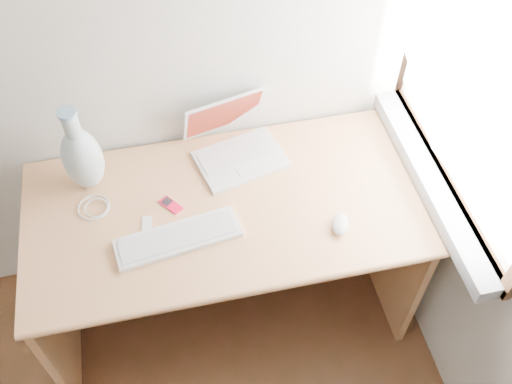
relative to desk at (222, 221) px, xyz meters
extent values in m
cube|color=white|center=(0.80, -0.16, 0.79)|extent=(0.01, 0.90, 1.00)
cube|color=gray|center=(0.74, -0.16, 0.26)|extent=(0.10, 0.96, 0.06)
cube|color=white|center=(0.72, -0.16, 0.82)|extent=(0.02, 0.84, 0.92)
cube|color=tan|center=(0.00, -0.08, 0.20)|extent=(1.41, 0.71, 0.03)
cube|color=tan|center=(-0.69, -0.08, -0.17)|extent=(0.03, 0.67, 0.72)
cube|color=tan|center=(0.69, -0.08, -0.17)|extent=(0.03, 0.67, 0.72)
cube|color=tan|center=(0.00, 0.25, -0.05)|extent=(1.35, 0.03, 0.48)
cube|color=white|center=(0.10, 0.11, 0.22)|extent=(0.36, 0.29, 0.02)
cube|color=silver|center=(0.10, 0.11, 0.23)|extent=(0.31, 0.19, 0.00)
cube|color=white|center=(0.10, 0.22, 0.33)|extent=(0.33, 0.16, 0.20)
cube|color=maroon|center=(0.10, 0.22, 0.33)|extent=(0.30, 0.14, 0.18)
cube|color=white|center=(-0.18, -0.20, 0.22)|extent=(0.44, 0.19, 0.02)
cube|color=silver|center=(-0.18, -0.20, 0.23)|extent=(0.40, 0.15, 0.00)
ellipsoid|color=white|center=(0.38, -0.27, 0.23)|extent=(0.09, 0.11, 0.03)
cube|color=red|center=(-0.18, -0.05, 0.22)|extent=(0.08, 0.09, 0.01)
cube|color=black|center=(-0.18, -0.05, 0.22)|extent=(0.04, 0.04, 0.00)
torus|color=white|center=(-0.45, 0.00, 0.22)|extent=(0.15, 0.15, 0.01)
cube|color=white|center=(-0.28, -0.12, 0.22)|extent=(0.04, 0.08, 0.01)
ellipsoid|color=silver|center=(-0.46, 0.12, 0.35)|extent=(0.14, 0.14, 0.27)
cylinder|color=silver|center=(-0.46, 0.12, 0.51)|extent=(0.06, 0.06, 0.11)
cylinder|color=#7CA2C6|center=(-0.46, 0.12, 0.57)|extent=(0.06, 0.06, 0.01)
camera|label=1|loc=(-0.15, -1.32, 1.83)|focal=40.00mm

